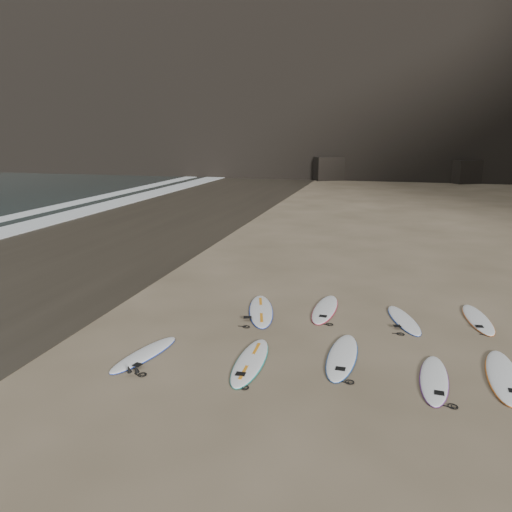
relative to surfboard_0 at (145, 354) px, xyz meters
The scene contains 11 objects.
ground 4.75m from the surfboard_0, 11.44° to the left, with size 240.00×240.00×0.00m, color #897559.
wet_sand 13.76m from the surfboard_0, 127.34° to the left, with size 12.00×200.00×0.01m, color #383026.
surfboard_0 is the anchor object (origin of this frame).
surfboard_1 2.50m from the surfboard_0, ahead, with size 0.61×2.52×0.09m, color white.
surfboard_2 4.59m from the surfboard_0, 13.04° to the left, with size 0.63×2.61×0.09m, color white.
surfboard_3 6.44m from the surfboard_0, ahead, with size 0.56×2.32×0.08m, color white.
surfboard_4 7.91m from the surfboard_0, ahead, with size 0.63×2.63×0.09m, color white.
surfboard_5 3.99m from the surfboard_0, 61.18° to the left, with size 0.65×2.72×0.10m, color white.
surfboard_6 5.53m from the surfboard_0, 48.03° to the left, with size 0.61×2.54×0.09m, color white.
surfboard_7 7.01m from the surfboard_0, 32.71° to the left, with size 0.54×2.26×0.08m, color white.
surfboard_8 9.01m from the surfboard_0, 28.97° to the left, with size 0.57×2.39×0.09m, color white.
Camera 1 is at (0.56, -10.64, 5.05)m, focal length 35.00 mm.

